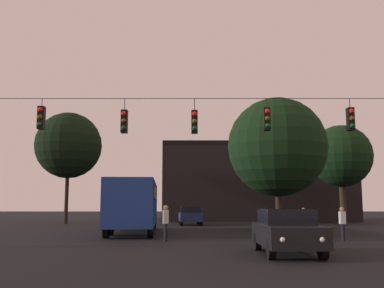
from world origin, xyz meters
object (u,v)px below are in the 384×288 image
(tree_behind_building, at_px, (278,147))
(tree_right_far, at_px, (342,156))
(pedestrian_crossing_center, at_px, (344,222))
(city_bus, at_px, (135,201))
(car_far_left, at_px, (191,215))
(car_near_right, at_px, (288,231))
(pedestrian_crossing_right, at_px, (167,221))
(tree_left_silhouette, at_px, (70,146))
(pedestrian_crossing_left, at_px, (305,222))

(tree_behind_building, distance_m, tree_right_far, 11.14)
(pedestrian_crossing_center, bearing_deg, city_bus, 151.43)
(tree_behind_building, bearing_deg, car_far_left, 121.36)
(car_near_right, distance_m, tree_right_far, 24.16)
(pedestrian_crossing_center, distance_m, pedestrian_crossing_right, 8.31)
(pedestrian_crossing_center, relative_size, tree_right_far, 0.19)
(pedestrian_crossing_right, bearing_deg, tree_left_silhouette, 117.41)
(pedestrian_crossing_left, height_order, pedestrian_crossing_right, pedestrian_crossing_right)
(car_near_right, height_order, tree_left_silhouette, tree_left_silhouette)
(tree_behind_building, bearing_deg, tree_right_far, 51.08)
(car_near_right, height_order, tree_behind_building, tree_behind_building)
(car_near_right, xyz_separation_m, tree_left_silhouette, (-14.35, 24.46, 6.17))
(car_far_left, bearing_deg, pedestrian_crossing_left, -71.24)
(tree_left_silhouette, relative_size, tree_right_far, 1.20)
(city_bus, relative_size, tree_right_far, 1.34)
(tree_left_silhouette, height_order, tree_right_far, tree_left_silhouette)
(pedestrian_crossing_left, height_order, tree_left_silhouette, tree_left_silhouette)
(city_bus, height_order, tree_behind_building, tree_behind_building)
(car_far_left, xyz_separation_m, tree_left_silhouette, (-11.00, 2.11, 6.17))
(car_near_right, relative_size, tree_left_silhouette, 0.44)
(city_bus, height_order, car_near_right, city_bus)
(pedestrian_crossing_center, bearing_deg, tree_left_silhouette, 134.46)
(car_far_left, height_order, tree_right_far, tree_right_far)
(pedestrian_crossing_right, bearing_deg, pedestrian_crossing_center, 4.13)
(pedestrian_crossing_right, relative_size, tree_behind_building, 0.19)
(pedestrian_crossing_center, xyz_separation_m, tree_left_silhouette, (-18.22, 18.57, 6.09))
(city_bus, distance_m, pedestrian_crossing_right, 6.79)
(car_far_left, distance_m, pedestrian_crossing_left, 17.05)
(car_far_left, bearing_deg, tree_left_silhouette, 169.12)
(pedestrian_crossing_right, height_order, tree_behind_building, tree_behind_building)
(pedestrian_crossing_left, distance_m, tree_behind_building, 8.24)
(car_near_right, bearing_deg, city_bus, 119.83)
(city_bus, height_order, car_far_left, city_bus)
(city_bus, xyz_separation_m, tree_behind_building, (8.95, 1.47, 3.49))
(tree_right_far, bearing_deg, tree_behind_building, -128.92)
(pedestrian_crossing_right, bearing_deg, tree_right_far, 50.26)
(city_bus, distance_m, pedestrian_crossing_left, 10.38)
(pedestrian_crossing_right, height_order, tree_left_silhouette, tree_left_silhouette)
(pedestrian_crossing_right, xyz_separation_m, tree_left_silhouette, (-9.94, 19.17, 6.04))
(pedestrian_crossing_center, bearing_deg, tree_behind_building, 102.42)
(city_bus, xyz_separation_m, car_far_left, (3.31, 10.72, -1.07))
(pedestrian_crossing_center, bearing_deg, pedestrian_crossing_right, -175.87)
(pedestrian_crossing_right, distance_m, tree_right_far, 21.94)
(tree_left_silhouette, bearing_deg, pedestrian_crossing_center, -45.54)
(car_near_right, xyz_separation_m, pedestrian_crossing_center, (3.87, 5.89, 0.08))
(car_far_left, relative_size, pedestrian_crossing_center, 2.84)
(pedestrian_crossing_left, bearing_deg, pedestrian_crossing_center, -10.27)
(pedestrian_crossing_left, bearing_deg, tree_left_silhouette, 132.07)
(car_near_right, bearing_deg, pedestrian_crossing_right, 129.84)
(pedestrian_crossing_center, height_order, tree_right_far, tree_right_far)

